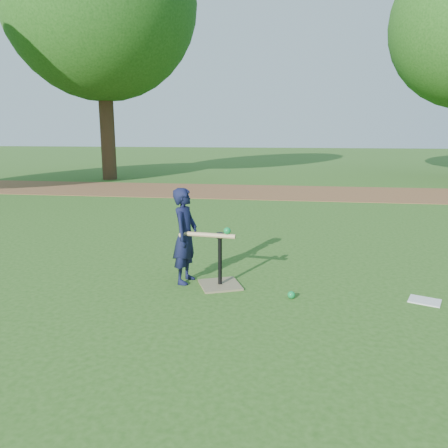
# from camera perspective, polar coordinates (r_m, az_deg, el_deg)

# --- Properties ---
(ground) EXTENTS (80.00, 80.00, 0.00)m
(ground) POSITION_cam_1_polar(r_m,az_deg,el_deg) (5.15, 3.96, -7.40)
(ground) COLOR #285116
(ground) RESTS_ON ground
(dirt_strip) EXTENTS (24.00, 3.00, 0.01)m
(dirt_strip) POSITION_cam_1_polar(r_m,az_deg,el_deg) (12.46, 6.80, 4.16)
(dirt_strip) COLOR brown
(dirt_strip) RESTS_ON ground
(child) EXTENTS (0.31, 0.43, 1.09)m
(child) POSITION_cam_1_polar(r_m,az_deg,el_deg) (4.97, -5.10, -1.54)
(child) COLOR black
(child) RESTS_ON ground
(wiffle_ball_ground) EXTENTS (0.08, 0.08, 0.08)m
(wiffle_ball_ground) POSITION_cam_1_polar(r_m,az_deg,el_deg) (4.66, 8.79, -9.13)
(wiffle_ball_ground) COLOR #0B8237
(wiffle_ball_ground) RESTS_ON ground
(clipboard) EXTENTS (0.36, 0.33, 0.01)m
(clipboard) POSITION_cam_1_polar(r_m,az_deg,el_deg) (4.99, 24.74, -9.11)
(clipboard) COLOR silver
(clipboard) RESTS_ON ground
(batting_tee) EXTENTS (0.56, 0.56, 0.61)m
(batting_tee) POSITION_cam_1_polar(r_m,az_deg,el_deg) (4.94, -0.52, -6.86)
(batting_tee) COLOR #7A6E4D
(batting_tee) RESTS_ON ground
(swing_action) EXTENTS (0.63, 0.13, 0.13)m
(swing_action) POSITION_cam_1_polar(r_m,az_deg,el_deg) (4.79, -1.87, -1.34)
(swing_action) COLOR tan
(swing_action) RESTS_ON ground
(tree_left) EXTENTS (6.40, 6.40, 9.08)m
(tree_left) POSITION_cam_1_polar(r_m,az_deg,el_deg) (16.67, -15.85, 26.13)
(tree_left) COLOR #382316
(tree_left) RESTS_ON ground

